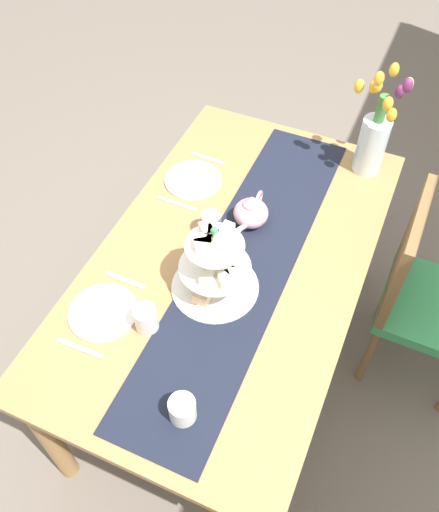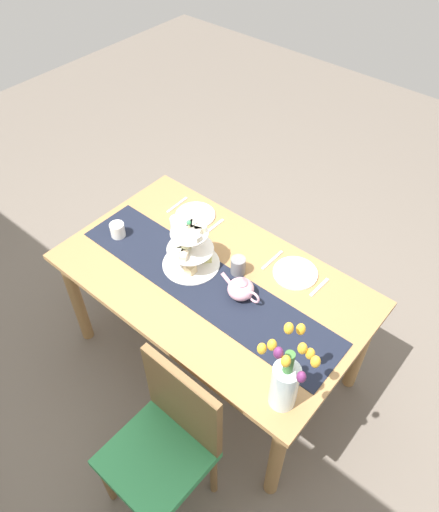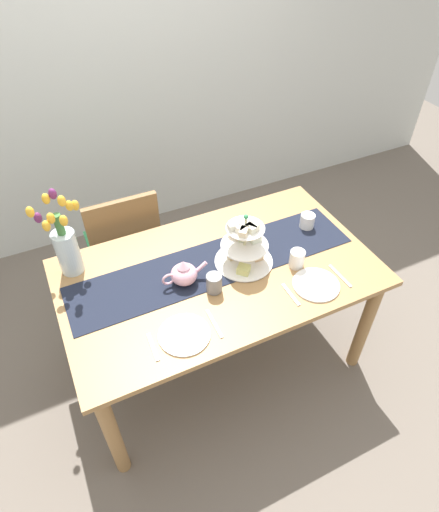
{
  "view_description": "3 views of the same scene",
  "coord_description": "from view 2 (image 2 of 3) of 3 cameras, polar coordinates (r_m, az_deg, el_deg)",
  "views": [
    {
      "loc": [
        1.12,
        0.45,
        2.26
      ],
      "look_at": [
        0.08,
        -0.01,
        0.85
      ],
      "focal_mm": 37.82,
      "sensor_mm": 36.0,
      "label": 1
    },
    {
      "loc": [
        -1.09,
        1.23,
        2.62
      ],
      "look_at": [
        0.01,
        -0.07,
        0.84
      ],
      "focal_mm": 34.28,
      "sensor_mm": 36.0,
      "label": 2
    },
    {
      "loc": [
        -0.66,
        -1.39,
        2.29
      ],
      "look_at": [
        0.0,
        -0.01,
        0.85
      ],
      "focal_mm": 30.22,
      "sensor_mm": 36.0,
      "label": 3
    }
  ],
  "objects": [
    {
      "name": "fork_left",
      "position": [
        2.5,
        11.57,
        -3.59
      ],
      "size": [
        0.02,
        0.15,
        0.01
      ],
      "primitive_type": "cube",
      "rotation": [
        0.0,
        0.0,
        -0.05
      ],
      "color": "silver",
      "rests_on": "dining_table"
    },
    {
      "name": "tulip_vase",
      "position": [
        1.97,
        7.74,
        -14.01
      ],
      "size": [
        0.23,
        0.2,
        0.46
      ],
      "color": "silver",
      "rests_on": "dining_table"
    },
    {
      "name": "mug_white_text",
      "position": [
        2.71,
        -4.96,
        3.64
      ],
      "size": [
        0.08,
        0.08,
        0.09
      ],
      "primitive_type": "cylinder",
      "color": "white",
      "rests_on": "dining_table"
    },
    {
      "name": "mug_grey",
      "position": [
        2.48,
        2.19,
        -1.13
      ],
      "size": [
        0.08,
        0.08,
        0.09
      ],
      "primitive_type": "cylinder",
      "color": "slate",
      "rests_on": "table_runner"
    },
    {
      "name": "teapot",
      "position": [
        2.37,
        2.52,
        -3.8
      ],
      "size": [
        0.24,
        0.13,
        0.14
      ],
      "color": "#E5A8BC",
      "rests_on": "table_runner"
    },
    {
      "name": "dinner_plate_left",
      "position": [
        2.54,
        8.83,
        -1.97
      ],
      "size": [
        0.23,
        0.23,
        0.01
      ],
      "primitive_type": "cylinder",
      "color": "white",
      "rests_on": "dining_table"
    },
    {
      "name": "dinner_plate_right",
      "position": [
        2.83,
        -2.84,
        4.79
      ],
      "size": [
        0.23,
        0.23,
        0.01
      ],
      "primitive_type": "cylinder",
      "color": "white",
      "rests_on": "dining_table"
    },
    {
      "name": "dining_table",
      "position": [
        2.57,
        -0.86,
        -4.11
      ],
      "size": [
        1.59,
        0.93,
        0.75
      ],
      "color": "#A37747",
      "rests_on": "ground_plane"
    },
    {
      "name": "cream_jug",
      "position": [
        2.73,
        -11.81,
        2.97
      ],
      "size": [
        0.08,
        0.08,
        0.08
      ],
      "primitive_type": "cylinder",
      "color": "white",
      "rests_on": "dining_table"
    },
    {
      "name": "table_runner",
      "position": [
        2.46,
        -1.72,
        -3.25
      ],
      "size": [
        1.5,
        0.33,
        0.0
      ],
      "primitive_type": "cube",
      "color": "black",
      "rests_on": "dining_table"
    },
    {
      "name": "knife_left",
      "position": [
        2.59,
        6.18,
        -0.46
      ],
      "size": [
        0.02,
        0.17,
        0.01
      ],
      "primitive_type": "cube",
      "rotation": [
        0.0,
        0.0,
        -0.02
      ],
      "color": "silver",
      "rests_on": "dining_table"
    },
    {
      "name": "fork_right",
      "position": [
        2.76,
        -0.6,
        3.48
      ],
      "size": [
        0.02,
        0.15,
        0.01
      ],
      "primitive_type": "cube",
      "rotation": [
        0.0,
        0.0,
        -0.01
      ],
      "color": "silver",
      "rests_on": "dining_table"
    },
    {
      "name": "chair_left",
      "position": [
        2.31,
        -6.21,
        -20.59
      ],
      "size": [
        0.43,
        0.43,
        0.91
      ],
      "color": "brown",
      "rests_on": "ground_plane"
    },
    {
      "name": "knife_right",
      "position": [
        2.91,
        -4.96,
        5.97
      ],
      "size": [
        0.02,
        0.17,
        0.01
      ],
      "primitive_type": "cube",
      "rotation": [
        0.0,
        0.0,
        0.03
      ],
      "color": "silver",
      "rests_on": "dining_table"
    },
    {
      "name": "ground_plane",
      "position": [
        3.09,
        -0.73,
        -11.74
      ],
      "size": [
        8.0,
        8.0,
        0.0
      ],
      "primitive_type": "plane",
      "color": "#6B6056"
    },
    {
      "name": "tiered_cake_stand",
      "position": [
        2.48,
        -3.42,
        0.73
      ],
      "size": [
        0.3,
        0.3,
        0.3
      ],
      "color": "beige",
      "rests_on": "table_runner"
    }
  ]
}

